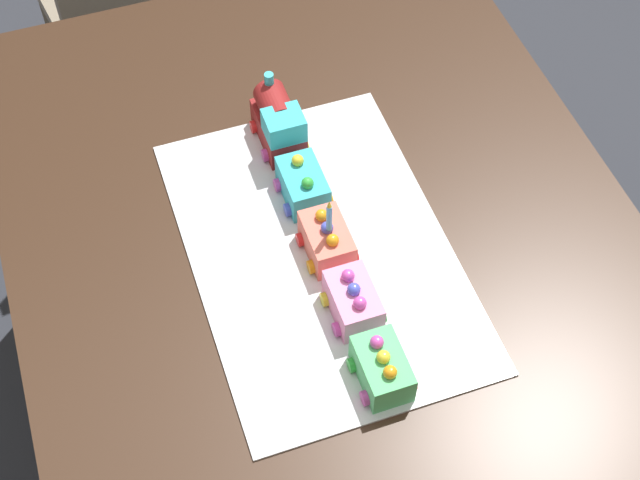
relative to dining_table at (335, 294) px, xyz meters
The scene contains 10 objects.
ground_plane 0.63m from the dining_table, ahead, with size 8.00×8.00×0.00m, color #2D3038.
dining_table is the anchor object (origin of this frame).
chair 1.05m from the dining_table, behind, with size 0.46×0.46×0.86m.
cake_board 0.11m from the dining_table, 132.58° to the right, with size 0.60×0.40×0.00m, color silver.
cake_locomotive 0.31m from the dining_table, behind, with size 0.14×0.08×0.12m.
cake_car_tanker_turquoise 0.19m from the dining_table, behind, with size 0.10×0.08×0.07m.
cake_car_caboose_coral 0.14m from the dining_table, 146.65° to the right, with size 0.10×0.08×0.07m.
cake_car_hopper_bubblegum 0.17m from the dining_table, ahead, with size 0.10×0.08×0.07m.
cake_car_flatbed_mint_green 0.26m from the dining_table, ahead, with size 0.10×0.08×0.07m.
birthday_candle 0.22m from the dining_table, 120.53° to the right, with size 0.01×0.01×0.07m.
Camera 1 is at (0.78, -0.29, 1.94)m, focal length 51.95 mm.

